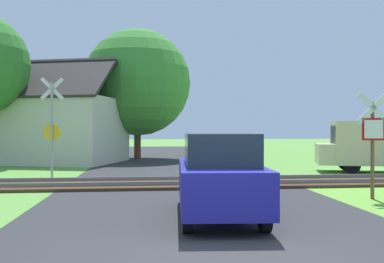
% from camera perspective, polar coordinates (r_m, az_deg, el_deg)
% --- Properties ---
extents(ground_plane, '(160.00, 160.00, 0.00)m').
position_cam_1_polar(ground_plane, '(6.44, 4.52, -16.52)').
color(ground_plane, '#5B933D').
extents(road_asphalt, '(7.73, 80.00, 0.01)m').
position_cam_1_polar(road_asphalt, '(8.35, 1.93, -12.60)').
color(road_asphalt, '#2D2D30').
rests_on(road_asphalt, ground).
extents(rail_track, '(60.00, 2.60, 0.22)m').
position_cam_1_polar(rail_track, '(14.48, -1.56, -6.93)').
color(rail_track, '#422D1E').
rests_on(rail_track, ground).
extents(stop_sign_near, '(0.87, 0.19, 2.89)m').
position_cam_1_polar(stop_sign_near, '(12.41, 22.98, -0.63)').
color(stop_sign_near, brown).
rests_on(stop_sign_near, ground).
extents(crossing_sign_far, '(0.88, 0.14, 3.87)m').
position_cam_1_polar(crossing_sign_far, '(17.10, -18.17, 1.05)').
color(crossing_sign_far, '#9E9EA5').
rests_on(crossing_sign_far, ground).
extents(house, '(9.85, 8.06, 5.90)m').
position_cam_1_polar(house, '(25.91, -18.88, 0.50)').
color(house, beige).
rests_on(house, ground).
extents(tree_center, '(6.75, 6.75, 8.25)m').
position_cam_1_polar(tree_center, '(27.55, -7.29, 6.48)').
color(tree_center, '#513823').
rests_on(tree_center, ground).
extents(mail_truck, '(5.22, 3.17, 2.24)m').
position_cam_1_polar(mail_truck, '(20.37, 23.66, -1.55)').
color(mail_truck, beige).
rests_on(mail_truck, ground).
extents(parked_car, '(1.91, 4.10, 1.78)m').
position_cam_1_polar(parked_car, '(9.08, 3.60, -5.87)').
color(parked_car, navy).
rests_on(parked_car, ground).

